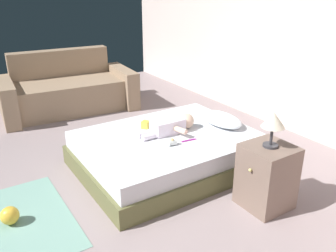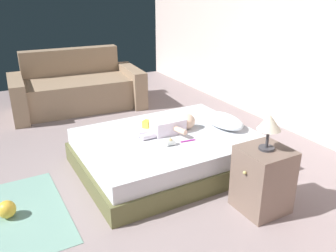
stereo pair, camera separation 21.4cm
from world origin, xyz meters
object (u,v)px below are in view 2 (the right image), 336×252
at_px(toothbrush, 189,140).
at_px(baby_bottle, 170,142).
at_px(bed, 168,151).
at_px(couch, 77,89).
at_px(nightstand, 263,180).
at_px(pillow, 223,120).
at_px(toy_ball, 7,209).
at_px(lamp, 269,124).
at_px(baby, 172,125).
at_px(toy_block, 147,124).

distance_m(toothbrush, baby_bottle, 0.21).
height_order(bed, toothbrush, toothbrush).
height_order(couch, nightstand, couch).
bearing_deg(pillow, toy_ball, -88.64).
height_order(lamp, toy_ball, lamp).
relative_size(lamp, toy_ball, 2.01).
relative_size(bed, baby, 2.80).
distance_m(couch, toy_block, 2.10).
xyz_separation_m(toothbrush, couch, (-2.61, -0.39, -0.08)).
bearing_deg(nightstand, baby_bottle, -152.08).
bearing_deg(couch, nightstand, 10.16).
bearing_deg(nightstand, baby, -167.08).
relative_size(couch, nightstand, 3.48).
distance_m(couch, nightstand, 3.48).
relative_size(baby, baby_bottle, 6.94).
bearing_deg(toy_ball, baby, 96.01).
distance_m(baby, toy_ball, 1.72).
relative_size(lamp, baby_bottle, 3.23).
bearing_deg(lamp, toy_ball, -115.51).
relative_size(bed, nightstand, 3.18).
height_order(bed, baby_bottle, baby_bottle).
bearing_deg(nightstand, toy_ball, -115.51).
bearing_deg(bed, lamp, 17.60).
xyz_separation_m(baby, toothbrush, (0.29, 0.03, -0.06)).
xyz_separation_m(toy_block, baby_bottle, (0.51, -0.00, -0.01)).
relative_size(toy_block, baby_bottle, 1.18).
bearing_deg(nightstand, toothbrush, -164.56).
xyz_separation_m(bed, lamp, (1.04, 0.33, 0.61)).
height_order(pillow, toy_block, pillow).
bearing_deg(baby, baby_bottle, -32.68).
bearing_deg(toy_block, couch, -175.00).
xyz_separation_m(toy_ball, toy_block, (-0.41, 1.50, 0.32)).
xyz_separation_m(pillow, toothbrush, (0.17, -0.54, -0.05)).
bearing_deg(nightstand, pillow, 161.79).
height_order(toy_ball, baby_bottle, baby_bottle).
xyz_separation_m(bed, toy_block, (-0.28, -0.10, 0.23)).
bearing_deg(toy_block, toothbrush, 21.71).
bearing_deg(toy_block, baby, 37.72).
xyz_separation_m(pillow, couch, (-2.45, -0.93, -0.13)).
bearing_deg(baby_bottle, toy_block, 179.73).
bearing_deg(bed, toy_block, -160.79).
distance_m(baby, couch, 2.36).
distance_m(pillow, toy_block, 0.83).
xyz_separation_m(pillow, nightstand, (0.97, -0.32, -0.14)).
bearing_deg(baby_bottle, nightstand, 27.92).
bearing_deg(toy_ball, bed, 94.39).
bearing_deg(bed, toothbrush, 24.63).
height_order(toothbrush, couch, couch).
relative_size(lamp, toy_block, 2.74).
bearing_deg(baby, lamp, 12.93).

